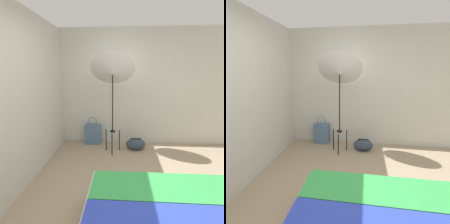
{
  "view_description": "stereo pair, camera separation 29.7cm",
  "coord_description": "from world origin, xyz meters",
  "views": [
    {
      "loc": [
        -0.26,
        -1.68,
        1.7
      ],
      "look_at": [
        -0.47,
        1.54,
        0.93
      ],
      "focal_mm": 28.0,
      "sensor_mm": 36.0,
      "label": 1
    },
    {
      "loc": [
        0.03,
        -1.65,
        1.7
      ],
      "look_at": [
        -0.47,
        1.54,
        0.93
      ],
      "focal_mm": 28.0,
      "sensor_mm": 36.0,
      "label": 2
    }
  ],
  "objects": [
    {
      "name": "wall_back",
      "position": [
        0.0,
        2.33,
        1.3
      ],
      "size": [
        8.0,
        0.05,
        2.6
      ],
      "color": "beige",
      "rests_on": "ground_plane"
    },
    {
      "name": "photo_umbrella",
      "position": [
        -0.48,
        1.76,
        1.67
      ],
      "size": [
        0.88,
        0.71,
        2.04
      ],
      "color": "black",
      "rests_on": "ground_plane"
    },
    {
      "name": "duffel_bag",
      "position": [
        0.02,
        1.89,
        0.13
      ],
      "size": [
        0.42,
        0.25,
        0.26
      ],
      "color": "#2D3D4C",
      "rests_on": "ground_plane"
    },
    {
      "name": "wall_side_left",
      "position": [
        -1.72,
        1.0,
        1.3
      ],
      "size": [
        0.05,
        8.0,
        2.6
      ],
      "color": "beige",
      "rests_on": "ground_plane"
    },
    {
      "name": "tote_bag",
      "position": [
        -0.97,
        2.16,
        0.24
      ],
      "size": [
        0.36,
        0.18,
        0.65
      ],
      "color": "slate",
      "rests_on": "ground_plane"
    },
    {
      "name": "ground_plane",
      "position": [
        0.0,
        0.0,
        0.0
      ],
      "size": [
        14.0,
        14.0,
        0.0
      ],
      "primitive_type": "plane",
      "color": "gray"
    }
  ]
}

